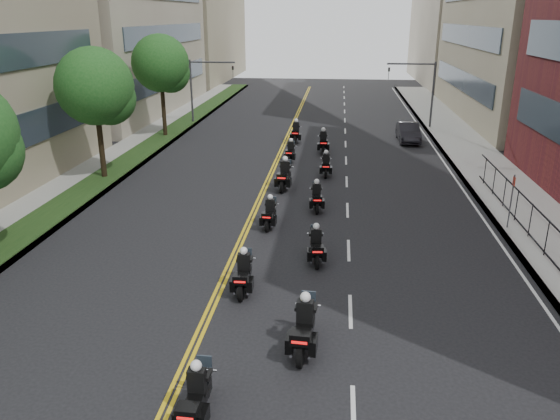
# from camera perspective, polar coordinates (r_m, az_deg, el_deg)

# --- Properties ---
(sidewalk_right) EXTENTS (4.00, 90.00, 0.15)m
(sidewalk_right) POSITION_cam_1_polar(r_m,az_deg,el_deg) (33.74, 22.10, 2.42)
(sidewalk_right) COLOR gray
(sidewalk_right) RESTS_ON ground
(sidewalk_left) EXTENTS (4.00, 90.00, 0.15)m
(sidewalk_left) POSITION_cam_1_polar(r_m,az_deg,el_deg) (35.52, -18.39, 3.69)
(sidewalk_left) COLOR gray
(sidewalk_left) RESTS_ON ground
(grass_strip) EXTENTS (2.00, 90.00, 0.04)m
(grass_strip) POSITION_cam_1_polar(r_m,az_deg,el_deg) (35.17, -17.21, 3.82)
(grass_strip) COLOR #153312
(grass_strip) RESTS_ON sidewalk_left
(street_trees) EXTENTS (4.40, 38.40, 7.98)m
(street_trees) POSITION_cam_1_polar(r_m,az_deg,el_deg) (28.48, -22.89, 9.84)
(street_trees) COLOR black
(street_trees) RESTS_ON ground
(traffic_signal_right) EXTENTS (4.09, 0.20, 5.60)m
(traffic_signal_right) POSITION_cam_1_polar(r_m,az_deg,el_deg) (48.89, 14.62, 12.55)
(traffic_signal_right) COLOR #3F3F44
(traffic_signal_right) RESTS_ON ground
(traffic_signal_left) EXTENTS (4.09, 0.20, 5.60)m
(traffic_signal_left) POSITION_cam_1_polar(r_m,az_deg,el_deg) (49.88, -8.20, 13.11)
(traffic_signal_left) COLOR #3F3F44
(traffic_signal_left) RESTS_ON ground
(motorcycle_2) EXTENTS (0.51, 2.18, 1.61)m
(motorcycle_2) POSITION_cam_1_polar(r_m,az_deg,el_deg) (13.92, -8.74, -18.89)
(motorcycle_2) COLOR black
(motorcycle_2) RESTS_ON ground
(motorcycle_3) EXTENTS (0.64, 2.48, 1.83)m
(motorcycle_3) POSITION_cam_1_polar(r_m,az_deg,el_deg) (16.13, 2.54, -12.30)
(motorcycle_3) COLOR black
(motorcycle_3) RESTS_ON ground
(motorcycle_4) EXTENTS (0.52, 2.22, 1.64)m
(motorcycle_4) POSITION_cam_1_polar(r_m,az_deg,el_deg) (19.38, -3.83, -6.74)
(motorcycle_4) COLOR black
(motorcycle_4) RESTS_ON ground
(motorcycle_5) EXTENTS (0.60, 2.14, 1.58)m
(motorcycle_5) POSITION_cam_1_polar(r_m,az_deg,el_deg) (21.65, 3.79, -3.86)
(motorcycle_5) COLOR black
(motorcycle_5) RESTS_ON ground
(motorcycle_6) EXTENTS (0.51, 2.08, 1.54)m
(motorcycle_6) POSITION_cam_1_polar(r_m,az_deg,el_deg) (25.12, -1.08, -0.46)
(motorcycle_6) COLOR black
(motorcycle_6) RESTS_ON ground
(motorcycle_7) EXTENTS (0.58, 2.13, 1.58)m
(motorcycle_7) POSITION_cam_1_polar(r_m,az_deg,el_deg) (27.39, 3.83, 1.27)
(motorcycle_7) COLOR black
(motorcycle_7) RESTS_ON ground
(motorcycle_8) EXTENTS (0.65, 2.53, 1.87)m
(motorcycle_8) POSITION_cam_1_polar(r_m,az_deg,el_deg) (30.63, 0.48, 3.54)
(motorcycle_8) COLOR black
(motorcycle_8) RESTS_ON ground
(motorcycle_9) EXTENTS (0.50, 2.13, 1.57)m
(motorcycle_9) POSITION_cam_1_polar(r_m,az_deg,el_deg) (33.39, 4.82, 4.63)
(motorcycle_9) COLOR black
(motorcycle_9) RESTS_ON ground
(motorcycle_10) EXTENTS (0.51, 2.12, 1.57)m
(motorcycle_10) POSITION_cam_1_polar(r_m,az_deg,el_deg) (36.57, 1.12, 6.03)
(motorcycle_10) COLOR black
(motorcycle_10) RESTS_ON ground
(motorcycle_11) EXTENTS (0.59, 2.41, 1.78)m
(motorcycle_11) POSITION_cam_1_polar(r_m,az_deg,el_deg) (39.16, 4.53, 7.02)
(motorcycle_11) COLOR black
(motorcycle_11) RESTS_ON ground
(motorcycle_12) EXTENTS (0.57, 2.47, 1.82)m
(motorcycle_12) POSITION_cam_1_polar(r_m,az_deg,el_deg) (42.25, 1.67, 8.03)
(motorcycle_12) COLOR black
(motorcycle_12) RESTS_ON ground
(parked_sedan) EXTENTS (1.58, 4.37, 1.43)m
(parked_sedan) POSITION_cam_1_polar(r_m,az_deg,el_deg) (43.69, 13.25, 7.90)
(parked_sedan) COLOR black
(parked_sedan) RESTS_ON ground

